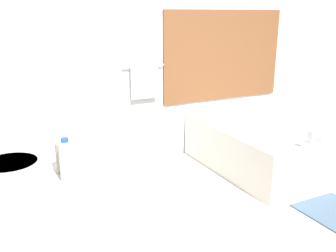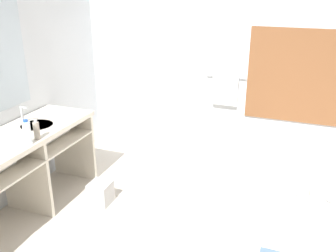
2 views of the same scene
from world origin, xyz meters
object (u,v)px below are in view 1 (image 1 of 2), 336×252
at_px(bathtub, 261,144).
at_px(soap_dispenser, 61,158).
at_px(water_bottle_1, 66,161).
at_px(waste_bin, 106,235).

xyz_separation_m(bathtub, soap_dispenser, (-2.44, -1.16, 0.68)).
height_order(bathtub, water_bottle_1, water_bottle_1).
relative_size(bathtub, waste_bin, 6.55).
distance_m(soap_dispenser, waste_bin, 1.01).
xyz_separation_m(bathtub, waste_bin, (-2.08, -0.72, -0.16)).
bearing_deg(bathtub, soap_dispenser, -154.51).
bearing_deg(soap_dispenser, water_bottle_1, -89.05).
height_order(bathtub, waste_bin, bathtub).
height_order(bathtub, soap_dispenser, soap_dispenser).
bearing_deg(waste_bin, water_bottle_1, -121.99).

